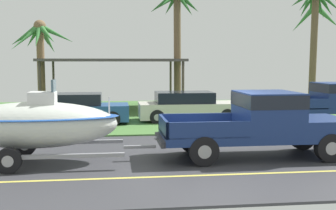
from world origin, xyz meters
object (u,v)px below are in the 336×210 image
object	(u,v)px
parked_sedan_near	(77,109)
palm_tree_mid	(177,21)
carport_awning	(113,61)
palm_tree_near_right	(314,15)
palm_tree_near_left	(40,45)
parked_pickup_background	(334,101)
parked_sedan_far	(188,107)
palm_tree_far_left	(315,27)
pickup_truck_towing	(266,121)
boat_on_trailer	(34,124)

from	to	relation	value
parked_sedan_near	palm_tree_mid	xyz separation A→B (m)	(5.11, 4.65, 4.36)
carport_awning	palm_tree_near_right	world-z (taller)	palm_tree_near_right
palm_tree_near_left	carport_awning	bearing A→B (deg)	25.59
parked_pickup_background	parked_sedan_near	size ratio (longest dim) A/B	1.27
parked_sedan_far	carport_awning	xyz separation A→B (m)	(-3.45, 5.25, 2.13)
parked_sedan_far	parked_pickup_background	bearing A→B (deg)	-11.42
parked_sedan_near	palm_tree_far_left	world-z (taller)	palm_tree_far_left
parked_pickup_background	carport_awning	world-z (taller)	carport_awning
pickup_truck_towing	parked_sedan_near	world-z (taller)	pickup_truck_towing
boat_on_trailer	palm_tree_near_left	xyz separation A→B (m)	(-1.60, 11.15, 2.58)
carport_awning	palm_tree_mid	distance (m)	4.29
parked_pickup_background	palm_tree_near_left	world-z (taller)	palm_tree_near_left
parked_sedan_far	palm_tree_far_left	distance (m)	11.85
boat_on_trailer	parked_sedan_far	world-z (taller)	boat_on_trailer
parked_sedan_near	palm_tree_far_left	distance (m)	16.19
palm_tree_mid	palm_tree_far_left	size ratio (longest dim) A/B	1.06
parked_sedan_far	palm_tree_near_left	distance (m)	8.50
pickup_truck_towing	palm_tree_near_left	xyz separation A→B (m)	(-8.12, 11.15, 2.60)
pickup_truck_towing	palm_tree_mid	world-z (taller)	palm_tree_mid
parked_sedan_near	parked_sedan_far	world-z (taller)	same
palm_tree_near_left	palm_tree_near_right	xyz separation A→B (m)	(14.86, -0.05, 1.72)
palm_tree_mid	palm_tree_far_left	world-z (taller)	palm_tree_mid
palm_tree_near_right	palm_tree_far_left	world-z (taller)	palm_tree_near_right
pickup_truck_towing	parked_sedan_near	distance (m)	9.45
pickup_truck_towing	boat_on_trailer	distance (m)	6.52
palm_tree_near_right	pickup_truck_towing	bearing A→B (deg)	-121.24
parked_sedan_near	boat_on_trailer	bearing A→B (deg)	-94.20
boat_on_trailer	pickup_truck_towing	bearing A→B (deg)	0.00
palm_tree_far_left	parked_sedan_near	bearing A→B (deg)	-155.06
parked_sedan_near	carport_awning	xyz separation A→B (m)	(1.57, 5.63, 2.14)
palm_tree_near_left	palm_tree_mid	world-z (taller)	palm_tree_mid
parked_pickup_background	palm_tree_mid	xyz separation A→B (m)	(-6.41, 5.59, 4.01)
parked_pickup_background	parked_sedan_near	world-z (taller)	parked_pickup_background
parked_pickup_background	palm_tree_near_right	size ratio (longest dim) A/B	0.79
parked_sedan_far	palm_tree_near_left	world-z (taller)	palm_tree_near_left
palm_tree_far_left	carport_awning	bearing A→B (deg)	-175.64
pickup_truck_towing	palm_tree_far_left	xyz separation A→B (m)	(8.18, 13.88, 3.90)
palm_tree_mid	parked_pickup_background	bearing A→B (deg)	-41.11
boat_on_trailer	palm_tree_mid	size ratio (longest dim) A/B	0.85
carport_awning	palm_tree_far_left	xyz separation A→B (m)	(12.59, 0.96, 2.14)
palm_tree_near_left	palm_tree_far_left	size ratio (longest dim) A/B	0.76
parked_sedan_far	palm_tree_mid	distance (m)	6.11
parked_sedan_near	carport_awning	size ratio (longest dim) A/B	0.56
parked_sedan_far	boat_on_trailer	bearing A→B (deg)	-125.92
parked_pickup_background	parked_sedan_far	bearing A→B (deg)	168.58
parked_sedan_near	palm_tree_near_left	world-z (taller)	palm_tree_near_left
boat_on_trailer	parked_pickup_background	distance (m)	13.62
palm_tree_near_left	parked_pickup_background	bearing A→B (deg)	-19.33
carport_awning	pickup_truck_towing	bearing A→B (deg)	-71.14
palm_tree_near_left	palm_tree_far_left	world-z (taller)	palm_tree_far_left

